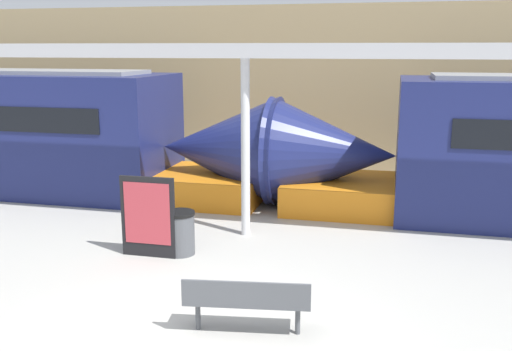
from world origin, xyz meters
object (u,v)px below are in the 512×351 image
(bench_near, at_px, (247,299))
(trash_bin, at_px, (180,233))
(poster_board, at_px, (148,217))
(support_column_near, at_px, (245,149))

(bench_near, distance_m, trash_bin, 3.32)
(trash_bin, bearing_deg, poster_board, -152.79)
(bench_near, bearing_deg, support_column_near, 96.70)
(poster_board, relative_size, support_column_near, 0.42)
(support_column_near, bearing_deg, bench_near, -75.29)
(poster_board, height_order, support_column_near, support_column_near)
(poster_board, xyz_separation_m, support_column_near, (1.41, 1.64, 1.02))
(trash_bin, xyz_separation_m, poster_board, (-0.51, -0.26, 0.35))
(bench_near, bearing_deg, trash_bin, 118.36)
(poster_board, bearing_deg, trash_bin, 27.21)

